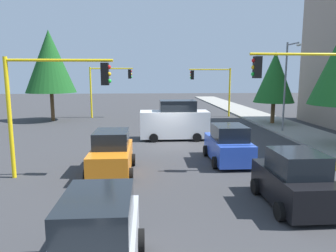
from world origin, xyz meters
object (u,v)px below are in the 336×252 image
at_px(traffic_signal_far_right, 108,82).
at_px(tree_roadside_mid, 275,77).
at_px(traffic_signal_far_left, 213,82).
at_px(delivery_van_white, 175,121).
at_px(street_lamp_curbside, 288,77).
at_px(traffic_signal_near_left, 306,88).
at_px(traffic_signal_near_right, 52,93).
at_px(car_black, 294,181).
at_px(car_blue, 228,145).
at_px(car_silver, 97,246).
at_px(tree_opposite_side, 50,62).
at_px(car_orange, 112,154).

relative_size(traffic_signal_far_right, tree_roadside_mid, 0.81).
relative_size(traffic_signal_far_left, delivery_van_white, 1.10).
bearing_deg(street_lamp_curbside, traffic_signal_near_left, -20.10).
bearing_deg(tree_roadside_mid, traffic_signal_near_right, -48.16).
bearing_deg(car_black, car_blue, -171.93).
bearing_deg(traffic_signal_far_right, tree_roadside_mid, 69.02).
bearing_deg(car_silver, traffic_signal_near_right, -158.55).
xyz_separation_m(car_blue, car_black, (5.70, 0.81, -0.00)).
relative_size(traffic_signal_near_right, street_lamp_curbside, 0.76).
height_order(traffic_signal_far_left, street_lamp_curbside, street_lamp_curbside).
relative_size(traffic_signal_far_left, tree_roadside_mid, 0.80).
xyz_separation_m(traffic_signal_far_left, tree_roadside_mid, (6.00, 4.37, 0.57)).
bearing_deg(tree_opposite_side, traffic_signal_near_right, 16.60).
bearing_deg(delivery_van_white, traffic_signal_far_left, 156.43).
height_order(street_lamp_curbside, car_silver, street_lamp_curbside).
relative_size(traffic_signal_near_left, car_black, 1.55).
bearing_deg(car_silver, street_lamp_curbside, 145.39).
bearing_deg(traffic_signal_near_left, delivery_van_white, -146.55).
relative_size(traffic_signal_far_left, car_silver, 1.27).
bearing_deg(traffic_signal_near_left, street_lamp_curbside, 159.90).
distance_m(tree_opposite_side, delivery_van_white, 15.83).
bearing_deg(car_orange, traffic_signal_far_right, -172.95).
relative_size(street_lamp_curbside, car_black, 1.94).
relative_size(traffic_signal_near_right, car_black, 1.47).
xyz_separation_m(tree_opposite_side, car_blue, (16.10, 13.67, -4.94)).
height_order(traffic_signal_near_left, tree_opposite_side, tree_opposite_side).
distance_m(delivery_van_white, car_orange, 8.45).
xyz_separation_m(traffic_signal_far_left, traffic_signal_near_left, (20.00, 0.05, 0.20)).
xyz_separation_m(traffic_signal_far_right, car_black, (23.80, 9.13, -2.92)).
relative_size(traffic_signal_far_left, car_black, 1.46).
bearing_deg(car_silver, tree_roadside_mid, 149.59).
distance_m(traffic_signal_near_left, car_black, 5.36).
relative_size(car_silver, car_orange, 1.06).
height_order(street_lamp_curbside, car_black, street_lamp_curbside).
distance_m(street_lamp_curbside, car_silver, 21.16).
bearing_deg(tree_opposite_side, tree_roadside_mid, 79.22).
height_order(delivery_van_white, car_silver, delivery_van_white).
xyz_separation_m(tree_opposite_side, car_black, (21.80, 14.48, -4.94)).
bearing_deg(car_blue, street_lamp_curbside, 139.74).
bearing_deg(car_blue, delivery_van_white, -159.60).
relative_size(tree_opposite_side, car_orange, 2.26).
xyz_separation_m(street_lamp_curbside, car_orange, (9.24, -12.42, -3.45)).
relative_size(tree_opposite_side, delivery_van_white, 1.85).
height_order(traffic_signal_far_right, car_orange, traffic_signal_far_right).
relative_size(street_lamp_curbside, car_blue, 1.78).
relative_size(street_lamp_curbside, car_silver, 1.68).
distance_m(car_black, car_silver, 7.20).
height_order(traffic_signal_far_left, car_silver, traffic_signal_far_left).
relative_size(traffic_signal_near_left, car_orange, 1.42).
distance_m(traffic_signal_near_left, street_lamp_curbside, 10.24).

